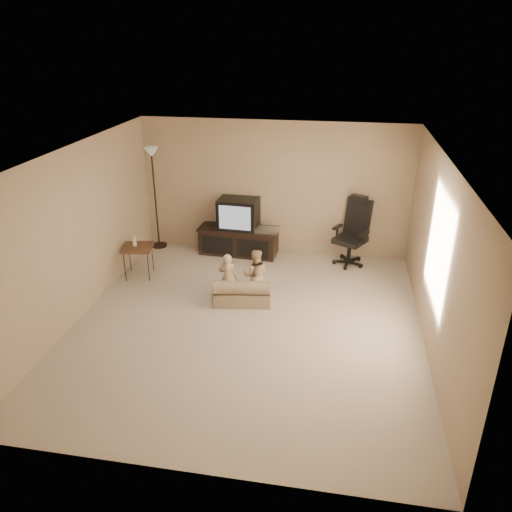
# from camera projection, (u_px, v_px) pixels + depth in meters

# --- Properties ---
(floor) EXTENTS (5.50, 5.50, 0.00)m
(floor) POSITION_uv_depth(u_px,v_px,m) (247.00, 324.00, 7.32)
(floor) COLOR beige
(floor) RESTS_ON ground
(room_shell) EXTENTS (5.50, 5.50, 5.50)m
(room_shell) POSITION_uv_depth(u_px,v_px,m) (246.00, 227.00, 6.69)
(room_shell) COLOR white
(room_shell) RESTS_ON floor
(tv_stand) EXTENTS (1.55, 0.66, 1.09)m
(tv_stand) POSITION_uv_depth(u_px,v_px,m) (239.00, 231.00, 9.47)
(tv_stand) COLOR black
(tv_stand) RESTS_ON floor
(office_chair) EXTENTS (0.79, 0.80, 1.26)m
(office_chair) POSITION_uv_depth(u_px,v_px,m) (352.00, 240.00, 9.07)
(office_chair) COLOR black
(office_chair) RESTS_ON floor
(side_table) EXTENTS (0.59, 0.59, 0.75)m
(side_table) POSITION_uv_depth(u_px,v_px,m) (137.00, 247.00, 8.54)
(side_table) COLOR brown
(side_table) RESTS_ON floor
(floor_lamp) EXTENTS (0.31, 0.31, 1.97)m
(floor_lamp) POSITION_uv_depth(u_px,v_px,m) (153.00, 176.00, 9.38)
(floor_lamp) COLOR black
(floor_lamp) RESTS_ON floor
(child_sofa) EXTENTS (0.95, 0.62, 0.44)m
(child_sofa) POSITION_uv_depth(u_px,v_px,m) (242.00, 293.00, 7.81)
(child_sofa) COLOR gray
(child_sofa) RESTS_ON floor
(toddler_left) EXTENTS (0.29, 0.22, 0.79)m
(toddler_left) POSITION_uv_depth(u_px,v_px,m) (228.00, 277.00, 7.83)
(toddler_left) COLOR #D2AC83
(toddler_left) RESTS_ON floor
(toddler_right) EXTENTS (0.44, 0.28, 0.84)m
(toddler_right) POSITION_uv_depth(u_px,v_px,m) (255.00, 275.00, 7.86)
(toddler_right) COLOR #D2AC83
(toddler_right) RESTS_ON floor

